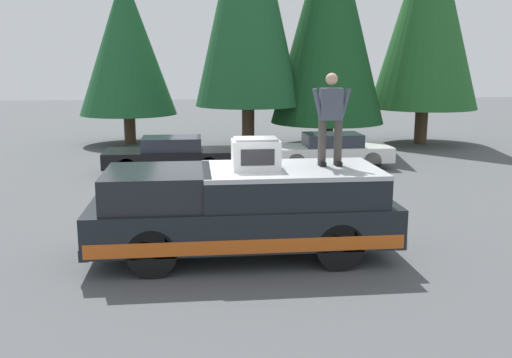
{
  "coord_description": "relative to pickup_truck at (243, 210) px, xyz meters",
  "views": [
    {
      "loc": [
        -10.31,
        0.1,
        3.53
      ],
      "look_at": [
        0.17,
        -1.05,
        1.35
      ],
      "focal_mm": 39.76,
      "sensor_mm": 36.0,
      "label": 1
    }
  ],
  "objects": [
    {
      "name": "parked_car_black",
      "position": [
        8.34,
        1.67,
        -0.29
      ],
      "size": [
        1.64,
        4.1,
        1.16
      ],
      "color": "black",
      "rests_on": "ground"
    },
    {
      "name": "pickup_truck",
      "position": [
        0.0,
        0.0,
        0.0
      ],
      "size": [
        2.01,
        5.54,
        1.65
      ],
      "color": "black",
      "rests_on": "ground"
    },
    {
      "name": "conifer_far_left",
      "position": [
        13.93,
        -9.07,
        4.82
      ],
      "size": [
        4.57,
        4.57,
        9.86
      ],
      "color": "#4C3826",
      "rests_on": "ground"
    },
    {
      "name": "ground_plane",
      "position": [
        0.33,
        0.76,
        -0.87
      ],
      "size": [
        90.0,
        90.0,
        0.0
      ],
      "primitive_type": "plane",
      "color": "#4C4F51"
    },
    {
      "name": "conifer_center_right",
      "position": [
        15.3,
        3.67,
        3.41
      ],
      "size": [
        4.16,
        4.16,
        7.3
      ],
      "color": "#4C3826",
      "rests_on": "ground"
    },
    {
      "name": "compressor_unit",
      "position": [
        -0.04,
        -0.23,
        1.05
      ],
      "size": [
        0.65,
        0.84,
        0.56
      ],
      "color": "white",
      "rests_on": "pickup_truck"
    },
    {
      "name": "conifer_left",
      "position": [
        13.73,
        -4.78,
        4.54
      ],
      "size": [
        4.76,
        4.76,
        9.85
      ],
      "color": "#4C3826",
      "rests_on": "ground"
    },
    {
      "name": "parked_car_white",
      "position": [
        8.69,
        -3.72,
        -0.29
      ],
      "size": [
        1.64,
        4.1,
        1.16
      ],
      "color": "white",
      "rests_on": "ground"
    },
    {
      "name": "person_on_truck_bed",
      "position": [
        0.17,
        -1.63,
        1.68
      ],
      "size": [
        0.29,
        0.72,
        1.69
      ],
      "color": "#423D38",
      "rests_on": "pickup_truck"
    }
  ]
}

